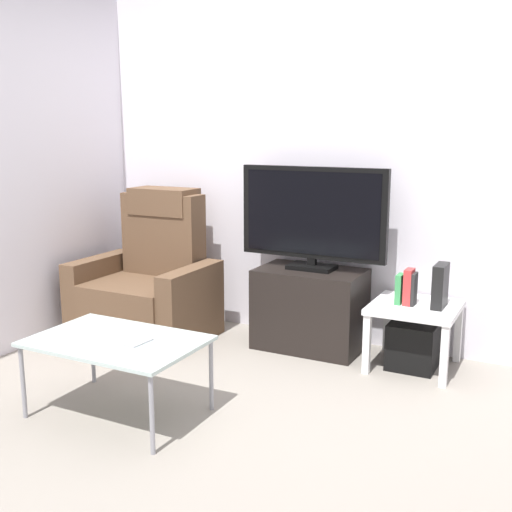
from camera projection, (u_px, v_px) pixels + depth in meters
The scene contains 14 objects.
ground_plane at pixel (262, 392), 3.66m from camera, with size 6.40×6.40×0.00m, color gray.
wall_back at pixel (334, 161), 4.39m from camera, with size 6.40×0.06×2.60m, color silver.
wall_side at pixel (16, 162), 4.24m from camera, with size 0.06×4.48×2.60m, color silver.
tv_stand at pixel (310, 309), 4.36m from camera, with size 0.73×0.45×0.56m.
television at pixel (313, 216), 4.24m from camera, with size 1.05×0.20×0.71m.
recliner_armchair at pixel (149, 285), 4.66m from camera, with size 0.98×0.78×1.08m.
side_table at pixel (415, 314), 3.98m from camera, with size 0.54×0.54×0.42m.
subwoofer_box at pixel (413, 345), 4.02m from camera, with size 0.30×0.30×0.30m, color black.
book_leftmost at pixel (400, 289), 3.97m from camera, with size 0.04×0.11×0.19m, color #388C4C.
book_middle at pixel (409, 287), 3.94m from camera, with size 0.05×0.11×0.23m, color red.
book_rightmost at pixel (413, 289), 3.93m from camera, with size 0.03×0.10×0.21m, color #262626.
game_console at pixel (440, 286), 3.88m from camera, with size 0.07×0.20×0.28m, color black.
coffee_table at pixel (117, 344), 3.31m from camera, with size 0.90×0.60×0.42m.
cell_phone at pixel (139, 342), 3.24m from camera, with size 0.07×0.15×0.01m, color #B7B7BC.
Camera 1 is at (1.53, -3.07, 1.52)m, focal length 43.69 mm.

